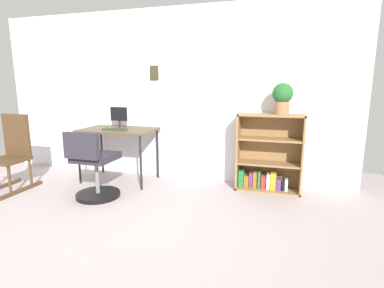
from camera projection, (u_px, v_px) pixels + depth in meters
name	position (u px, v px, depth m)	size (l,w,h in m)	color
ground_plane	(70.00, 249.00, 2.45)	(6.24, 6.24, 0.00)	#A8989A
wall_back	(164.00, 96.00, 4.24)	(5.20, 0.12, 2.36)	white
desk	(118.00, 133.00, 4.10)	(1.00, 0.62, 0.74)	brown
monitor	(119.00, 117.00, 4.10)	(0.25, 0.14, 0.29)	#262628
keyboard	(115.00, 129.00, 3.97)	(0.33, 0.12, 0.02)	#2B3726
office_chair	(94.00, 169.00, 3.49)	(0.52, 0.55, 0.82)	black
rocking_chair	(12.00, 152.00, 3.81)	(0.42, 0.64, 0.96)	#4A321D
bookshelf_low	(268.00, 157.00, 3.79)	(0.80, 0.30, 0.98)	olive
potted_plant_on_shelf	(282.00, 97.00, 3.55)	(0.24, 0.24, 0.38)	#9E6642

